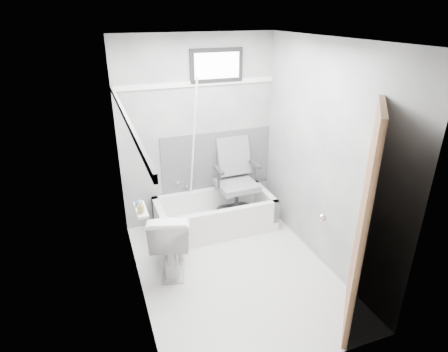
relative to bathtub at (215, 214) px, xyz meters
name	(u,v)px	position (x,y,z in m)	size (l,w,h in m)	color
floor	(235,271)	(-0.09, -0.93, -0.21)	(2.60, 2.60, 0.00)	silver
ceiling	(238,39)	(-0.09, -0.93, 2.19)	(2.60, 2.60, 0.00)	silver
wall_back	(198,133)	(-0.09, 0.37, 0.99)	(2.00, 0.02, 2.40)	slate
wall_front	(309,242)	(-0.09, -2.23, 0.99)	(2.00, 0.02, 2.40)	slate
wall_left	(132,186)	(-1.09, -0.93, 0.99)	(0.02, 2.60, 2.40)	slate
wall_right	(324,158)	(0.91, -0.93, 0.99)	(0.02, 2.60, 2.40)	slate
bathtub	(215,214)	(0.00, 0.00, 0.00)	(1.50, 0.70, 0.42)	white
office_chair	(237,180)	(0.32, 0.05, 0.41)	(0.58, 0.58, 1.00)	slate
toilet	(171,238)	(-0.71, -0.61, 0.16)	(0.42, 0.76, 0.74)	white
door	(414,238)	(0.89, -2.21, 0.79)	(0.78, 0.78, 2.00)	brown
window	(217,65)	(0.16, 0.36, 1.81)	(0.66, 0.04, 0.40)	black
backerboard	(217,160)	(0.16, 0.36, 0.59)	(1.50, 0.02, 0.78)	#4C4C4F
trim_back	(197,84)	(-0.09, 0.36, 1.61)	(2.00, 0.02, 0.06)	white
trim_left	(126,118)	(-1.08, -0.93, 1.61)	(0.02, 2.60, 0.06)	white
pole	(193,152)	(-0.23, 0.13, 0.84)	(0.02, 0.02, 1.95)	white
shelf	(141,210)	(-1.02, -0.83, 0.69)	(0.10, 0.32, 0.03)	silver
soap_bottle_a	(141,208)	(-1.03, -0.91, 0.76)	(0.05, 0.05, 0.11)	#99874C
soap_bottle_b	(138,202)	(-1.03, -0.77, 0.75)	(0.07, 0.07, 0.09)	slate
faucet	(186,183)	(-0.29, 0.34, 0.34)	(0.26, 0.10, 0.16)	silver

